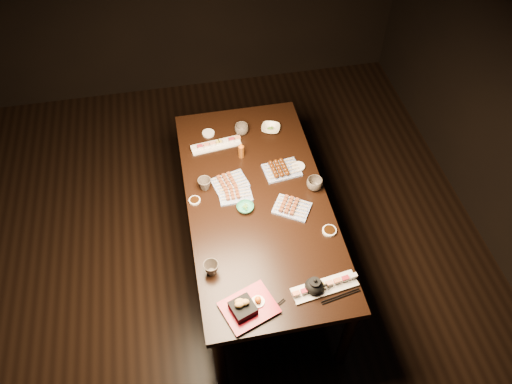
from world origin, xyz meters
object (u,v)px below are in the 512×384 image
(teacup_far_right, at_px, (242,129))
(condiment_bottle, at_px, (241,150))
(sushi_platter_near, at_px, (325,286))
(tempura_tray, at_px, (249,304))
(yakitori_plate_center, at_px, (235,192))
(teacup_mid_right, at_px, (314,184))
(teapot, at_px, (314,285))
(teacup_near_left, at_px, (211,268))
(yakitori_plate_right, at_px, (292,206))
(dining_table, at_px, (257,233))
(edamame_bowl_green, at_px, (245,208))
(edamame_bowl_cream, at_px, (271,129))
(teacup_far_left, at_px, (205,184))
(yakitori_plate_left, at_px, (230,181))
(sushi_platter_far, at_px, (216,144))

(teacup_far_right, relative_size, condiment_bottle, 0.78)
(sushi_platter_near, relative_size, tempura_tray, 1.35)
(sushi_platter_near, distance_m, teacup_far_right, 1.35)
(yakitori_plate_center, bearing_deg, sushi_platter_near, -64.81)
(yakitori_plate_center, xyz_separation_m, tempura_tray, (-0.06, -0.81, 0.02))
(teacup_mid_right, height_order, teapot, teapot)
(teacup_near_left, bearing_deg, yakitori_plate_right, 32.75)
(dining_table, height_order, sushi_platter_near, sushi_platter_near)
(sushi_platter_near, relative_size, teacup_far_right, 3.86)
(edamame_bowl_green, bearing_deg, dining_table, 33.52)
(teacup_mid_right, bearing_deg, yakitori_plate_center, 175.62)
(yakitori_plate_right, bearing_deg, teacup_mid_right, 69.04)
(teacup_far_right, bearing_deg, edamame_bowl_cream, -2.29)
(edamame_bowl_green, bearing_deg, teacup_near_left, -123.21)
(teapot, bearing_deg, teacup_far_right, 110.34)
(yakitori_plate_center, distance_m, teacup_near_left, 0.59)
(sushi_platter_near, xyz_separation_m, edamame_bowl_green, (-0.34, 0.63, -0.01))
(teacup_far_right, bearing_deg, edamame_bowl_green, -98.09)
(tempura_tray, bearing_deg, teacup_far_right, 61.77)
(teacup_mid_right, distance_m, teacup_far_left, 0.71)
(yakitori_plate_center, distance_m, yakitori_plate_left, 0.11)
(teacup_mid_right, bearing_deg, edamame_bowl_cream, 105.31)
(edamame_bowl_cream, xyz_separation_m, teacup_mid_right, (0.16, -0.59, 0.02))
(yakitori_plate_center, relative_size, teacup_far_left, 2.42)
(dining_table, distance_m, yakitori_plate_center, 0.43)
(sushi_platter_far, relative_size, teacup_near_left, 3.91)
(condiment_bottle, bearing_deg, sushi_platter_far, 139.54)
(edamame_bowl_green, bearing_deg, condiment_bottle, 83.10)
(yakitori_plate_left, xyz_separation_m, teacup_near_left, (-0.21, -0.64, 0.01))
(sushi_platter_far, relative_size, teacup_far_right, 3.55)
(yakitori_plate_right, relative_size, teacup_near_left, 2.48)
(yakitori_plate_center, height_order, teacup_near_left, teacup_near_left)
(sushi_platter_far, xyz_separation_m, teacup_near_left, (-0.17, -1.01, 0.02))
(sushi_platter_near, height_order, yakitori_plate_center, yakitori_plate_center)
(yakitori_plate_center, distance_m, condiment_bottle, 0.35)
(edamame_bowl_cream, bearing_deg, sushi_platter_near, -88.85)
(tempura_tray, height_order, teapot, teapot)
(teacup_near_left, distance_m, condiment_bottle, 0.94)
(sushi_platter_near, bearing_deg, edamame_bowl_green, 110.10)
(yakitori_plate_center, bearing_deg, teacup_mid_right, -5.82)
(sushi_platter_far, height_order, edamame_bowl_green, sushi_platter_far)
(teacup_far_right, bearing_deg, tempura_tray, -98.30)
(sushi_platter_near, relative_size, teapot, 3.00)
(dining_table, height_order, teacup_far_left, teacup_far_left)
(sushi_platter_far, bearing_deg, tempura_tray, 82.95)
(sushi_platter_near, distance_m, edamame_bowl_green, 0.72)
(yakitori_plate_right, xyz_separation_m, teacup_mid_right, (0.18, 0.14, 0.01))
(tempura_tray, distance_m, teapot, 0.38)
(yakitori_plate_left, xyz_separation_m, edamame_bowl_green, (0.06, -0.23, -0.01))
(teacup_far_right, bearing_deg, dining_table, -90.66)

